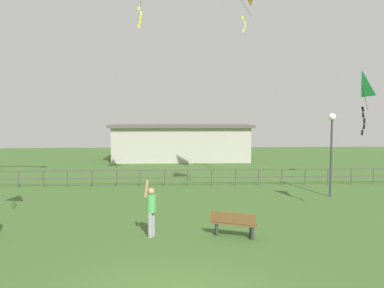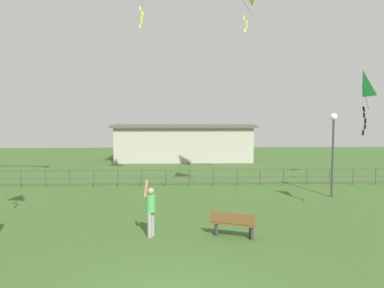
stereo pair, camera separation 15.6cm
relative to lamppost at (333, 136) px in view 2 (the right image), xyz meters
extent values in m
cylinder|color=#38383D|center=(0.00, 0.00, -1.13)|extent=(0.10, 0.10, 3.79)
sphere|color=white|center=(0.00, 0.00, 0.92)|extent=(0.36, 0.36, 0.36)
cube|color=brown|center=(-5.74, -6.04, -2.58)|extent=(1.54, 0.95, 0.06)
cube|color=brown|center=(-5.81, -6.20, -2.36)|extent=(1.41, 0.64, 0.36)
cube|color=#333338|center=(-6.29, -5.80, -2.80)|extent=(0.08, 0.36, 0.45)
cube|color=#333338|center=(-5.19, -6.27, -2.80)|extent=(0.08, 0.36, 0.45)
cylinder|color=#99999E|center=(-8.52, -6.00, -2.61)|extent=(0.14, 0.14, 0.83)
cylinder|color=#99999E|center=(-8.44, -5.86, -2.61)|extent=(0.14, 0.14, 0.83)
cylinder|color=#4CB259|center=(-8.48, -5.93, -1.90)|extent=(0.30, 0.30, 0.59)
sphere|color=tan|center=(-8.48, -5.93, -1.50)|extent=(0.22, 0.22, 0.22)
cylinder|color=tan|center=(-8.63, -6.08, -1.38)|extent=(0.20, 0.17, 0.56)
cylinder|color=tan|center=(-8.38, -5.76, -1.94)|extent=(0.09, 0.09, 0.56)
pyramid|color=#1EB759|center=(-0.69, -4.26, 2.19)|extent=(0.38, 1.03, 0.99)
cylinder|color=#4C381E|center=(-0.55, -4.28, 1.69)|extent=(0.29, 0.04, 0.99)
cube|color=black|center=(-0.62, -4.31, 1.23)|extent=(0.12, 0.03, 0.21)
cube|color=black|center=(-0.60, -4.30, 1.01)|extent=(0.08, 0.03, 0.20)
cube|color=black|center=(-0.52, -4.26, 0.79)|extent=(0.09, 0.02, 0.20)
cube|color=black|center=(-0.53, -4.27, 0.57)|extent=(0.11, 0.02, 0.21)
cube|color=black|center=(-0.62, -4.31, 0.35)|extent=(0.11, 0.03, 0.21)
cube|color=yellow|center=(-9.49, 1.88, 6.46)|extent=(0.09, 0.03, 0.20)
cube|color=yellow|center=(-9.38, 1.93, 6.24)|extent=(0.12, 0.03, 0.21)
cube|color=yellow|center=(-9.42, 1.91, 6.02)|extent=(0.10, 0.02, 0.20)
cube|color=yellow|center=(-9.43, 1.90, 5.80)|extent=(0.10, 0.04, 0.21)
cube|color=yellow|center=(-9.50, 1.87, 5.58)|extent=(0.11, 0.01, 0.21)
cylinder|color=#4C381E|center=(-3.96, 2.37, 6.84)|extent=(0.83, 0.10, 1.24)
cube|color=yellow|center=(-4.03, 2.33, 6.17)|extent=(0.10, 0.02, 0.21)
cube|color=yellow|center=(-3.88, 2.41, 5.95)|extent=(0.08, 0.04, 0.20)
cube|color=yellow|center=(-3.87, 2.41, 5.73)|extent=(0.08, 0.05, 0.20)
cube|color=yellow|center=(-3.98, 2.36, 5.51)|extent=(0.09, 0.05, 0.20)
cylinder|color=#4C4742|center=(-16.37, 3.24, -2.55)|extent=(0.06, 0.06, 0.95)
cylinder|color=#4C4742|center=(-15.00, 3.24, -2.55)|extent=(0.06, 0.06, 0.95)
cylinder|color=#4C4742|center=(-13.67, 3.24, -2.55)|extent=(0.06, 0.06, 0.95)
cylinder|color=#4C4742|center=(-12.32, 3.24, -2.55)|extent=(0.06, 0.06, 0.95)
cylinder|color=#4C4742|center=(-10.95, 3.24, -2.55)|extent=(0.06, 0.06, 0.95)
cylinder|color=#4C4742|center=(-9.63, 3.24, -2.55)|extent=(0.06, 0.06, 0.95)
cylinder|color=#4C4742|center=(-8.25, 3.24, -2.55)|extent=(0.06, 0.06, 0.95)
cylinder|color=#4C4742|center=(-6.93, 3.24, -2.55)|extent=(0.06, 0.06, 0.95)
cylinder|color=#4C4742|center=(-5.56, 3.24, -2.55)|extent=(0.06, 0.06, 0.95)
cylinder|color=#4C4742|center=(-4.18, 3.24, -2.55)|extent=(0.06, 0.06, 0.95)
cylinder|color=#4C4742|center=(-2.86, 3.24, -2.55)|extent=(0.06, 0.06, 0.95)
cylinder|color=#4C4742|center=(-1.51, 3.24, -2.55)|extent=(0.06, 0.06, 0.95)
cylinder|color=#4C4742|center=(-0.15, 3.24, -2.55)|extent=(0.06, 0.06, 0.95)
cylinder|color=#4C4742|center=(1.19, 3.24, -2.55)|extent=(0.06, 0.06, 0.95)
cylinder|color=#4C4742|center=(2.56, 3.24, -2.55)|extent=(0.06, 0.06, 0.95)
cylinder|color=#4C4742|center=(3.88, 3.24, -2.55)|extent=(0.06, 0.06, 0.95)
cube|color=#4C4742|center=(-7.81, 3.24, -2.12)|extent=(36.00, 0.05, 0.05)
cube|color=#4C4742|center=(-7.81, 3.24, -2.55)|extent=(36.00, 0.05, 0.05)
cube|color=#B7B2A3|center=(-7.06, 15.24, -1.55)|extent=(11.63, 3.62, 2.94)
cube|color=#59544C|center=(-7.06, 15.24, 0.04)|extent=(12.23, 4.22, 0.24)
camera|label=1|loc=(-7.74, -18.66, 1.03)|focal=36.43mm
camera|label=2|loc=(-7.58, -18.66, 1.03)|focal=36.43mm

